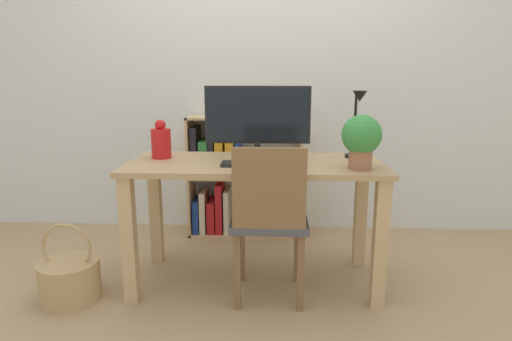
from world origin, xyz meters
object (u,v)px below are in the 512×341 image
(vase, at_px, (161,142))
(bookshelf, at_px, (226,177))
(chair, at_px, (269,217))
(basket, at_px, (70,279))
(monitor, at_px, (258,118))
(keyboard, at_px, (256,164))
(desk_lamp, at_px, (357,118))
(potted_plant, at_px, (361,138))

(vase, xyz_separation_m, bookshelf, (0.29, 0.71, -0.37))
(chair, relative_size, basket, 1.98)
(monitor, xyz_separation_m, vase, (-0.56, -0.07, -0.13))
(keyboard, distance_m, chair, 0.29)
(desk_lamp, relative_size, bookshelf, 0.43)
(keyboard, xyz_separation_m, chair, (0.08, -0.11, -0.26))
(chair, bearing_deg, monitor, 102.43)
(bookshelf, distance_m, basket, 1.32)
(keyboard, distance_m, desk_lamp, 0.64)
(chair, distance_m, basket, 1.13)
(vase, xyz_separation_m, potted_plant, (1.10, -0.26, 0.06))
(desk_lamp, bearing_deg, keyboard, -160.57)
(desk_lamp, height_order, chair, desk_lamp)
(desk_lamp, xyz_separation_m, basket, (-1.56, -0.35, -0.84))
(vase, relative_size, bookshelf, 0.25)
(keyboard, height_order, basket, keyboard)
(vase, height_order, chair, vase)
(keyboard, relative_size, vase, 1.64)
(vase, distance_m, bookshelf, 0.85)
(vase, bearing_deg, bookshelf, 67.67)
(monitor, xyz_separation_m, potted_plant, (0.54, -0.33, -0.07))
(potted_plant, relative_size, basket, 0.64)
(monitor, height_order, bookshelf, monitor)
(vase, bearing_deg, keyboard, -19.02)
(monitor, height_order, keyboard, monitor)
(desk_lamp, xyz_separation_m, potted_plant, (-0.02, -0.27, -0.08))
(keyboard, distance_m, bookshelf, 0.98)
(chair, bearing_deg, vase, 155.08)
(bookshelf, bearing_deg, keyboard, -73.46)
(keyboard, relative_size, desk_lamp, 0.94)
(potted_plant, bearing_deg, basket, -176.71)
(desk_lamp, bearing_deg, vase, -179.69)
(keyboard, xyz_separation_m, basket, (-1.00, -0.16, -0.61))
(bookshelf, height_order, basket, bookshelf)
(desk_lamp, distance_m, bookshelf, 1.20)
(monitor, relative_size, chair, 0.72)
(keyboard, bearing_deg, vase, 160.98)
(bookshelf, relative_size, basket, 2.08)
(potted_plant, bearing_deg, vase, 166.69)
(potted_plant, bearing_deg, keyboard, 172.92)
(monitor, distance_m, vase, 0.58)
(desk_lamp, bearing_deg, potted_plant, -95.24)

